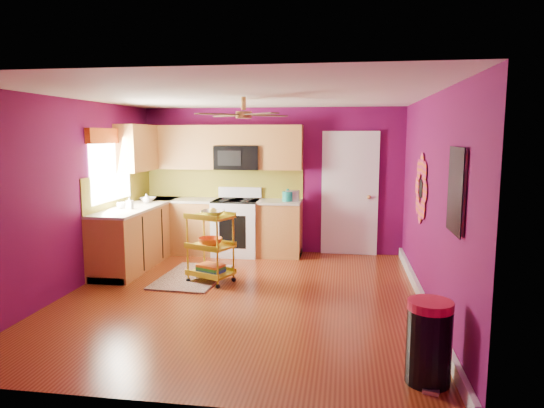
# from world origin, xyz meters

# --- Properties ---
(ground) EXTENTS (5.00, 5.00, 0.00)m
(ground) POSITION_xyz_m (0.00, 0.00, 0.00)
(ground) COLOR #65250F
(ground) RESTS_ON ground
(room_envelope) EXTENTS (4.54, 5.04, 2.52)m
(room_envelope) POSITION_xyz_m (0.03, 0.00, 1.63)
(room_envelope) COLOR #600B46
(room_envelope) RESTS_ON ground
(lower_cabinets) EXTENTS (2.81, 2.31, 0.94)m
(lower_cabinets) POSITION_xyz_m (-1.35, 1.82, 0.43)
(lower_cabinets) COLOR #9C632A
(lower_cabinets) RESTS_ON ground
(electric_range) EXTENTS (0.76, 0.66, 1.13)m
(electric_range) POSITION_xyz_m (-0.55, 2.17, 0.48)
(electric_range) COLOR white
(electric_range) RESTS_ON ground
(upper_cabinetry) EXTENTS (2.80, 2.30, 1.26)m
(upper_cabinetry) POSITION_xyz_m (-1.24, 2.17, 1.80)
(upper_cabinetry) COLOR #9C632A
(upper_cabinetry) RESTS_ON ground
(left_window) EXTENTS (0.08, 1.35, 1.08)m
(left_window) POSITION_xyz_m (-2.22, 1.05, 1.74)
(left_window) COLOR white
(left_window) RESTS_ON ground
(panel_door) EXTENTS (0.95, 0.11, 2.15)m
(panel_door) POSITION_xyz_m (1.35, 2.47, 1.02)
(panel_door) COLOR white
(panel_door) RESTS_ON ground
(right_wall_art) EXTENTS (0.04, 2.74, 1.04)m
(right_wall_art) POSITION_xyz_m (2.23, -0.34, 1.44)
(right_wall_art) COLOR black
(right_wall_art) RESTS_ON ground
(ceiling_fan) EXTENTS (1.01, 1.01, 0.26)m
(ceiling_fan) POSITION_xyz_m (0.00, 0.20, 2.29)
(ceiling_fan) COLOR #BF8C3F
(ceiling_fan) RESTS_ON ground
(shag_rug) EXTENTS (0.91, 1.41, 0.02)m
(shag_rug) POSITION_xyz_m (-0.88, 0.72, 0.01)
(shag_rug) COLOR black
(shag_rug) RESTS_ON ground
(rolling_cart) EXTENTS (0.70, 0.62, 1.05)m
(rolling_cart) POSITION_xyz_m (-0.55, 0.54, 0.54)
(rolling_cart) COLOR gold
(rolling_cart) RESTS_ON ground
(trash_can) EXTENTS (0.45, 0.46, 0.70)m
(trash_can) POSITION_xyz_m (1.97, -1.88, 0.35)
(trash_can) COLOR black
(trash_can) RESTS_ON ground
(teal_kettle) EXTENTS (0.18, 0.18, 0.21)m
(teal_kettle) POSITION_xyz_m (0.33, 2.16, 1.02)
(teal_kettle) COLOR #128878
(teal_kettle) RESTS_ON lower_cabinets
(toaster) EXTENTS (0.22, 0.15, 0.18)m
(toaster) POSITION_xyz_m (0.40, 2.20, 1.03)
(toaster) COLOR beige
(toaster) RESTS_ON lower_cabinets
(soap_bottle_a) EXTENTS (0.09, 0.09, 0.19)m
(soap_bottle_a) POSITION_xyz_m (-1.89, 0.93, 1.04)
(soap_bottle_a) COLOR #EA3F72
(soap_bottle_a) RESTS_ON lower_cabinets
(soap_bottle_b) EXTENTS (0.12, 0.12, 0.15)m
(soap_bottle_b) POSITION_xyz_m (-1.91, 1.60, 1.01)
(soap_bottle_b) COLOR white
(soap_bottle_b) RESTS_ON lower_cabinets
(counter_dish) EXTENTS (0.25, 0.25, 0.06)m
(counter_dish) POSITION_xyz_m (-1.99, 1.84, 0.97)
(counter_dish) COLOR white
(counter_dish) RESTS_ON lower_cabinets
(counter_cup) EXTENTS (0.12, 0.12, 0.10)m
(counter_cup) POSITION_xyz_m (-2.04, 0.95, 0.99)
(counter_cup) COLOR white
(counter_cup) RESTS_ON lower_cabinets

